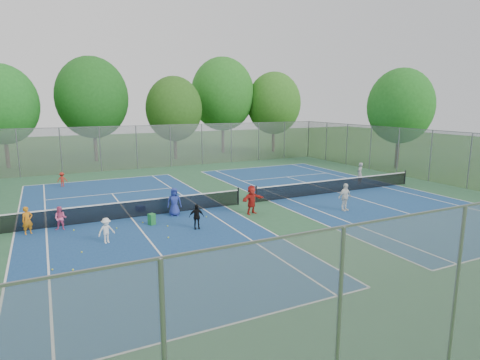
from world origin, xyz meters
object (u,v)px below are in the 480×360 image
at_px(net_left, 131,210).
at_px(ball_crate, 140,208).
at_px(net_right, 338,186).
at_px(instructor, 360,173).
at_px(ball_hopper, 152,219).

bearing_deg(net_left, ball_crate, 55.97).
xyz_separation_m(net_left, net_right, (14.00, 0.00, 0.00)).
relative_size(ball_crate, instructor, 0.24).
distance_m(net_right, instructor, 3.69).
distance_m(net_left, ball_hopper, 1.86).
xyz_separation_m(ball_hopper, instructor, (16.64, 3.26, 0.53)).
bearing_deg(net_right, instructor, 24.79).
bearing_deg(net_right, net_left, 180.00).
bearing_deg(ball_crate, net_left, -124.03).
relative_size(net_right, instructor, 7.80).
bearing_deg(instructor, ball_hopper, -14.60).
bearing_deg(ball_hopper, instructor, 11.08).
distance_m(ball_hopper, instructor, 16.96).
height_order(net_right, instructor, instructor).
relative_size(net_right, ball_hopper, 22.05).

